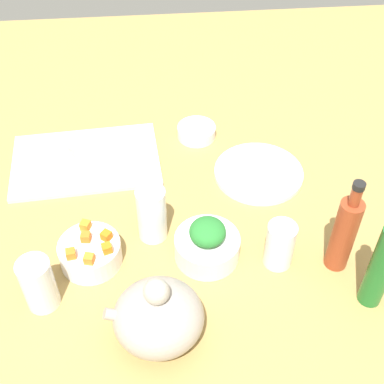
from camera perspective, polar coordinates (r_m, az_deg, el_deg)
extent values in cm
cube|color=#A28147|center=(116.91, 0.00, -2.26)|extent=(190.00, 190.00, 3.00)
cube|color=silver|center=(129.30, -11.59, 3.43)|extent=(36.80, 25.65, 1.00)
cylinder|color=white|center=(124.22, 7.34, 2.11)|extent=(21.05, 21.05, 1.20)
cylinder|color=white|center=(105.00, 1.67, -6.08)|extent=(13.16, 13.16, 5.28)
cylinder|color=white|center=(106.05, -11.12, -6.59)|extent=(12.40, 12.40, 5.19)
cylinder|color=white|center=(133.78, 0.50, 6.66)|extent=(9.75, 9.75, 3.02)
ellipsoid|color=#9F978D|center=(91.98, -3.69, -13.57)|extent=(15.87, 15.34, 11.72)
sphere|color=#A6A197|center=(85.59, -3.93, -10.89)|extent=(4.44, 4.44, 4.44)
cylinder|color=#9F978D|center=(91.08, -8.09, -13.32)|extent=(5.38, 2.00, 3.93)
cylinder|color=#94391E|center=(103.31, 16.33, -4.59)|extent=(4.53, 4.53, 17.12)
cylinder|color=#94391E|center=(95.88, 17.57, -0.46)|extent=(2.04, 2.04, 3.99)
cylinder|color=black|center=(94.14, 17.91, 0.65)|extent=(2.26, 2.26, 1.20)
cylinder|color=#1B6726|center=(98.91, 20.12, -7.78)|extent=(4.42, 4.42, 19.43)
cylinder|color=white|center=(103.48, 9.64, -5.75)|extent=(5.75, 5.75, 10.37)
cylinder|color=white|center=(99.78, -16.54, -9.67)|extent=(6.12, 6.12, 11.43)
cylinder|color=white|center=(106.25, -4.45, -2.41)|extent=(6.05, 6.05, 12.66)
cube|color=orange|center=(102.14, -13.20, -6.64)|extent=(2.04, 2.04, 1.80)
cube|color=orange|center=(101.66, -9.35, -6.13)|extent=(2.27, 2.27, 1.80)
cube|color=orange|center=(104.26, -11.62, -4.87)|extent=(1.99, 1.99, 1.80)
cube|color=orange|center=(103.76, -9.42, -4.76)|extent=(2.52, 2.52, 1.80)
cube|color=orange|center=(100.64, -11.26, -7.22)|extent=(2.16, 2.16, 1.80)
cube|color=orange|center=(106.31, -11.65, -3.63)|extent=(2.34, 2.34, 1.80)
ellipsoid|color=#27762E|center=(101.37, 1.72, -4.38)|extent=(8.75, 8.98, 4.21)
cube|color=white|center=(125.98, 8.46, 3.73)|extent=(3.11, 3.11, 2.20)
cube|color=white|center=(122.89, 6.98, 2.67)|extent=(2.95, 2.95, 2.20)
cube|color=#F6E1CA|center=(120.93, 5.59, 1.97)|extent=(3.07, 3.07, 2.20)
cube|color=white|center=(122.88, 9.40, 2.33)|extent=(3.11, 3.11, 2.20)
pyramid|color=beige|center=(126.49, -14.91, 2.87)|extent=(5.95, 5.71, 3.14)
pyramid|color=beige|center=(125.64, -10.30, 3.44)|extent=(7.62, 7.49, 3.01)
pyramid|color=beige|center=(129.69, -13.63, 4.38)|extent=(5.34, 5.32, 3.18)
pyramid|color=beige|center=(126.91, -17.57, 2.13)|extent=(6.04, 6.02, 2.52)
pyramid|color=beige|center=(132.07, -9.00, 5.76)|extent=(6.02, 6.04, 2.16)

